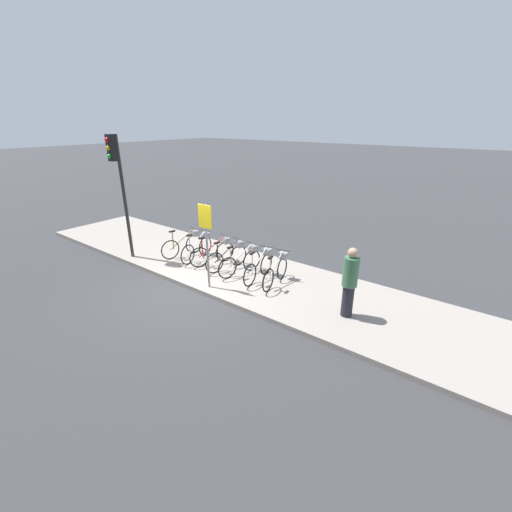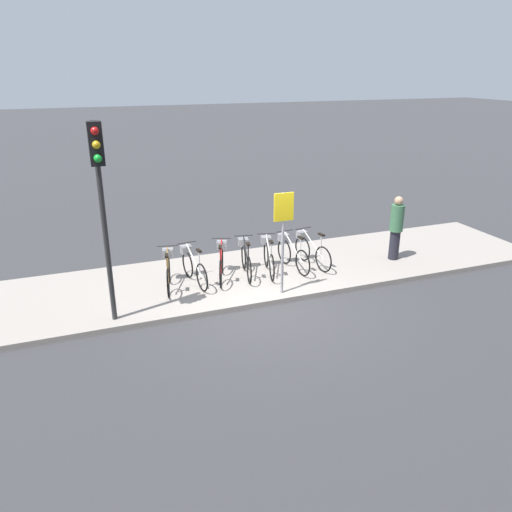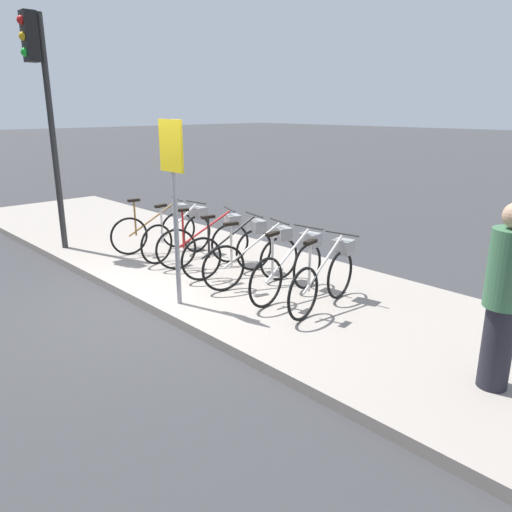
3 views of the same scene
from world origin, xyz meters
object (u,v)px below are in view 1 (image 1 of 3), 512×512
parked_bicycle_2 (215,251)px  traffic_light (118,173)px  parked_bicycle_1 (199,246)px  parked_bicycle_3 (229,255)px  parked_bicycle_6 (277,269)px  parked_bicycle_0 (185,243)px  parked_bicycle_4 (243,260)px  parked_bicycle_5 (260,265)px  sign_post (206,233)px  pedestrian (350,281)px

parked_bicycle_2 → traffic_light: bearing=-152.8°
parked_bicycle_1 → parked_bicycle_3: bearing=0.9°
parked_bicycle_2 → parked_bicycle_6: size_ratio=0.96×
parked_bicycle_0 → parked_bicycle_4: (2.44, 0.03, 0.00)m
parked_bicycle_0 → parked_bicycle_6: (3.61, 0.09, 0.00)m
parked_bicycle_4 → parked_bicycle_3: bearing=174.8°
parked_bicycle_4 → parked_bicycle_6: 1.17m
parked_bicycle_5 → parked_bicycle_6: bearing=3.9°
sign_post → parked_bicycle_2: bearing=127.7°
parked_bicycle_2 → traffic_light: (-2.60, -1.34, 2.32)m
parked_bicycle_1 → traffic_light: bearing=-145.6°
parked_bicycle_0 → parked_bicycle_1: size_ratio=0.99×
parked_bicycle_6 → sign_post: bearing=-136.0°
parked_bicycle_4 → sign_post: sign_post is taller
pedestrian → sign_post: 3.72m
parked_bicycle_4 → parked_bicycle_5: (0.62, 0.03, 0.00)m
parked_bicycle_4 → pedestrian: pedestrian is taller
parked_bicycle_6 → parked_bicycle_2: bearing=-180.0°
parked_bicycle_1 → parked_bicycle_6: same height
parked_bicycle_0 → sign_post: 2.80m
parked_bicycle_2 → parked_bicycle_5: size_ratio=0.95×
parked_bicycle_1 → parked_bicycle_6: (3.03, 0.03, 0.00)m
parked_bicycle_6 → pedestrian: bearing=-10.2°
parked_bicycle_0 → parked_bicycle_5: 3.07m
traffic_light → parked_bicycle_3: bearing=22.5°
parked_bicycle_1 → parked_bicycle_2: 0.70m
parked_bicycle_2 → parked_bicycle_3: (0.60, -0.01, 0.00)m
parked_bicycle_4 → pedestrian: 3.43m
parked_bicycle_4 → pedestrian: bearing=-5.7°
parked_bicycle_3 → parked_bicycle_0: bearing=-177.5°
parked_bicycle_3 → parked_bicycle_5: size_ratio=0.99×
pedestrian → parked_bicycle_2: bearing=175.0°
parked_bicycle_6 → pedestrian: pedestrian is taller
parked_bicycle_4 → parked_bicycle_5: bearing=2.3°
parked_bicycle_3 → parked_bicycle_6: 1.73m
pedestrian → parked_bicycle_0: bearing=177.0°
parked_bicycle_0 → sign_post: (2.27, -1.20, 1.12)m
traffic_light → parked_bicycle_2: bearing=27.2°
parked_bicycle_4 → parked_bicycle_1: bearing=179.1°
parked_bicycle_0 → parked_bicycle_4: same height
parked_bicycle_5 → sign_post: size_ratio=0.67×
parked_bicycle_2 → parked_bicycle_0: bearing=-175.9°
parked_bicycle_2 → parked_bicycle_5: bearing=-1.1°
sign_post → parked_bicycle_5: bearing=57.7°
sign_post → parked_bicycle_1: bearing=143.3°
parked_bicycle_5 → parked_bicycle_6: (0.55, 0.04, 0.00)m
parked_bicycle_1 → pedestrian: 5.28m
parked_bicycle_4 → traffic_light: 4.61m
traffic_light → sign_post: size_ratio=1.69×
pedestrian → sign_post: sign_post is taller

